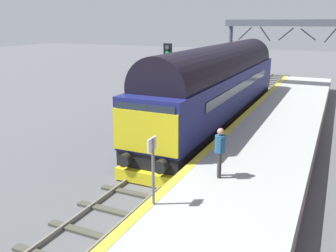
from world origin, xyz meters
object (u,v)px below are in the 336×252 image
(diesel_locomotive, at_px, (219,84))
(waiting_passenger, at_px, (220,148))
(signal_post_far, at_px, (168,76))
(platform_number_sign, at_px, (153,161))

(diesel_locomotive, xyz_separation_m, waiting_passenger, (2.94, -9.25, -0.49))
(signal_post_far, distance_m, platform_number_sign, 9.83)
(signal_post_far, height_order, platform_number_sign, signal_post_far)
(platform_number_sign, bearing_deg, diesel_locomotive, 98.88)
(waiting_passenger, bearing_deg, diesel_locomotive, -2.14)
(platform_number_sign, xyz_separation_m, waiting_passenger, (1.09, 2.58, -0.29))
(platform_number_sign, bearing_deg, waiting_passenger, 67.07)
(diesel_locomotive, height_order, signal_post_far, signal_post_far)
(platform_number_sign, relative_size, waiting_passenger, 1.17)
(signal_post_far, bearing_deg, platform_number_sign, -67.46)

